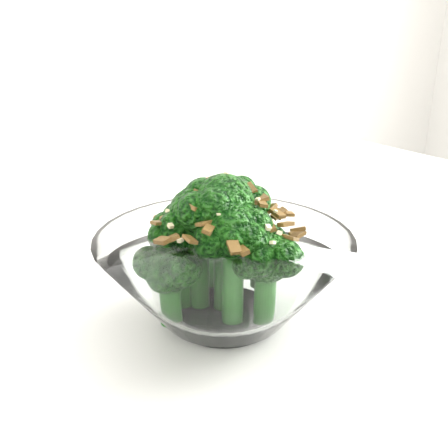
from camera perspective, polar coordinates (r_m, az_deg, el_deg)
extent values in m
cube|color=white|center=(0.61, 5.02, -5.04)|extent=(1.38, 1.10, 0.04)
cylinder|color=white|center=(1.34, 14.13, -8.36)|extent=(0.04, 0.04, 0.71)
cylinder|color=white|center=(0.47, 0.00, -10.41)|extent=(0.09, 0.09, 0.01)
cylinder|color=#1E5C18|center=(0.50, -0.97, -4.60)|extent=(0.02, 0.02, 0.05)
sphere|color=#1A5C11|center=(0.48, -0.99, -1.08)|extent=(0.04, 0.04, 0.04)
cylinder|color=#1E5C18|center=(0.46, -4.90, -6.19)|extent=(0.02, 0.02, 0.06)
sphere|color=#1A5C11|center=(0.44, -5.06, -1.56)|extent=(0.05, 0.05, 0.05)
cylinder|color=#1E5C18|center=(0.45, 0.00, -4.72)|extent=(0.02, 0.02, 0.09)
sphere|color=#1A5C11|center=(0.42, 0.00, 2.24)|extent=(0.05, 0.05, 0.05)
cylinder|color=#1E5C18|center=(0.49, 4.12, -4.84)|extent=(0.02, 0.02, 0.04)
sphere|color=#1A5C11|center=(0.48, 4.22, -1.44)|extent=(0.04, 0.04, 0.04)
cylinder|color=#1E5C18|center=(0.43, 1.00, -6.97)|extent=(0.02, 0.02, 0.07)
sphere|color=#1A5C11|center=(0.41, 1.04, -0.88)|extent=(0.05, 0.05, 0.05)
cylinder|color=#1E5C18|center=(0.44, -6.15, -8.82)|extent=(0.02, 0.02, 0.04)
sphere|color=#1A5C11|center=(0.42, -6.31, -5.14)|extent=(0.04, 0.04, 0.04)
cylinder|color=#1E5C18|center=(0.45, -2.88, -5.08)|extent=(0.02, 0.02, 0.08)
sphere|color=#1A5C11|center=(0.43, -3.01, 1.05)|extent=(0.05, 0.05, 0.05)
cylinder|color=#1E5C18|center=(0.47, 1.09, -3.82)|extent=(0.02, 0.02, 0.08)
sphere|color=#1A5C11|center=(0.45, 1.13, 2.24)|extent=(0.05, 0.05, 0.05)
cylinder|color=#1E5C18|center=(0.43, 4.70, -8.30)|extent=(0.02, 0.02, 0.05)
sphere|color=#1A5C11|center=(0.41, 4.85, -3.71)|extent=(0.05, 0.05, 0.05)
cube|color=olive|center=(0.44, -4.92, 2.38)|extent=(0.01, 0.01, 0.01)
cube|color=olive|center=(0.38, 1.17, -2.66)|extent=(0.01, 0.01, 0.01)
cube|color=olive|center=(0.38, 2.12, -3.05)|extent=(0.01, 0.01, 0.01)
cube|color=olive|center=(0.45, -5.39, 1.48)|extent=(0.02, 0.02, 0.01)
cube|color=olive|center=(0.44, 5.28, 1.67)|extent=(0.02, 0.01, 0.01)
cube|color=olive|center=(0.49, 0.49, 1.95)|extent=(0.01, 0.02, 0.01)
cube|color=olive|center=(0.43, 3.05, 4.03)|extent=(0.01, 0.02, 0.01)
cube|color=olive|center=(0.44, -3.68, 2.73)|extent=(0.01, 0.02, 0.01)
cube|color=olive|center=(0.48, 0.02, 2.50)|extent=(0.02, 0.01, 0.01)
cube|color=olive|center=(0.43, 6.09, 1.24)|extent=(0.01, 0.02, 0.01)
cube|color=olive|center=(0.47, 6.42, 1.11)|extent=(0.02, 0.02, 0.01)
cube|color=olive|center=(0.39, -2.28, 0.10)|extent=(0.01, 0.01, 0.01)
cube|color=olive|center=(0.41, 7.54, -1.56)|extent=(0.01, 0.02, 0.01)
cube|color=olive|center=(0.44, -6.57, 0.79)|extent=(0.01, 0.01, 0.01)
cube|color=olive|center=(0.43, 8.37, -1.08)|extent=(0.02, 0.01, 0.01)
cube|color=olive|center=(0.40, 5.30, -0.34)|extent=(0.01, 0.01, 0.01)
cube|color=olive|center=(0.45, 4.67, 1.93)|extent=(0.01, 0.02, 0.01)
cube|color=olive|center=(0.40, -5.80, -1.55)|extent=(0.01, 0.02, 0.01)
cube|color=olive|center=(0.40, -7.02, -1.87)|extent=(0.01, 0.02, 0.01)
cube|color=olive|center=(0.40, -3.23, 1.91)|extent=(0.01, 0.01, 0.01)
cube|color=olive|center=(0.42, -2.41, 3.43)|extent=(0.02, 0.02, 0.01)
cube|color=olive|center=(0.42, 4.38, 2.36)|extent=(0.01, 0.02, 0.00)
cube|color=olive|center=(0.45, 7.21, 1.17)|extent=(0.01, 0.01, 0.01)
cube|color=olive|center=(0.44, -0.52, 4.02)|extent=(0.02, 0.02, 0.01)
cube|color=olive|center=(0.47, -2.81, 2.58)|extent=(0.01, 0.02, 0.01)
cube|color=olive|center=(0.42, 3.83, 2.45)|extent=(0.01, 0.01, 0.01)
cube|color=olive|center=(0.43, 8.47, -0.60)|extent=(0.02, 0.01, 0.01)
cube|color=olive|center=(0.46, 4.54, 2.29)|extent=(0.01, 0.01, 0.01)
cube|color=olive|center=(0.44, 6.27, 1.36)|extent=(0.01, 0.02, 0.01)
cube|color=olive|center=(0.44, 3.27, 3.74)|extent=(0.01, 0.01, 0.01)
cube|color=olive|center=(0.41, 0.28, 4.29)|extent=(0.02, 0.01, 0.01)
cube|color=olive|center=(0.47, -2.52, 2.80)|extent=(0.01, 0.01, 0.01)
cube|color=olive|center=(0.39, -3.91, -1.76)|extent=(0.01, 0.02, 0.01)
cube|color=olive|center=(0.42, -1.90, 4.40)|extent=(0.02, 0.01, 0.00)
cube|color=olive|center=(0.38, -1.81, -0.63)|extent=(0.01, 0.01, 0.01)
cube|color=olive|center=(0.45, -6.35, 1.04)|extent=(0.01, 0.01, 0.01)
cube|color=olive|center=(0.42, -7.46, 0.15)|extent=(0.02, 0.01, 0.01)
cube|color=olive|center=(0.41, 7.09, -0.02)|extent=(0.01, 0.01, 0.01)
cube|color=olive|center=(0.43, 4.38, 3.00)|extent=(0.01, 0.01, 0.01)
cube|color=olive|center=(0.43, -4.52, 2.52)|extent=(0.01, 0.01, 0.01)
cube|color=olive|center=(0.46, 6.32, 1.19)|extent=(0.02, 0.01, 0.01)
cube|color=olive|center=(0.45, 3.01, 3.22)|extent=(0.01, 0.01, 0.01)
cube|color=olive|center=(0.43, -1.11, 4.96)|extent=(0.01, 0.02, 0.01)
cube|color=olive|center=(0.44, -3.45, 3.34)|extent=(0.01, 0.02, 0.01)
cube|color=olive|center=(0.42, 8.22, -1.30)|extent=(0.01, 0.02, 0.01)
cube|color=olive|center=(0.45, -7.58, 0.89)|extent=(0.01, 0.01, 0.01)
cube|color=beige|center=(0.39, 1.82, 1.39)|extent=(0.01, 0.01, 0.00)
cube|color=beige|center=(0.44, 0.98, 4.08)|extent=(0.01, 0.01, 0.00)
cube|color=beige|center=(0.48, -0.91, 2.87)|extent=(0.01, 0.01, 0.00)
cube|color=beige|center=(0.43, -6.31, 1.45)|extent=(0.01, 0.01, 0.00)
cube|color=beige|center=(0.46, 4.19, 2.28)|extent=(0.01, 0.01, 0.01)
cube|color=beige|center=(0.40, 3.30, 0.41)|extent=(0.01, 0.01, 0.00)
cube|color=beige|center=(0.42, 3.87, 2.83)|extent=(0.01, 0.00, 0.00)
cube|color=beige|center=(0.46, 0.03, 3.66)|extent=(0.00, 0.00, 0.00)
cube|color=beige|center=(0.41, -1.77, 4.00)|extent=(0.01, 0.01, 0.00)
cube|color=beige|center=(0.41, -1.45, 4.11)|extent=(0.00, 0.01, 0.00)
cube|color=beige|center=(0.47, -1.81, 2.65)|extent=(0.01, 0.00, 0.00)
cube|color=beige|center=(0.47, -4.71, 2.35)|extent=(0.00, 0.00, 0.00)
cube|color=beige|center=(0.45, -0.73, 3.95)|extent=(0.00, 0.00, 0.00)
cube|color=beige|center=(0.43, 0.46, 4.95)|extent=(0.01, 0.01, 0.00)
cube|color=beige|center=(0.45, 0.72, 4.18)|extent=(0.01, 0.01, 0.00)
cube|color=beige|center=(0.39, -5.02, -1.89)|extent=(0.01, 0.01, 0.00)
cube|color=beige|center=(0.41, 6.32, -1.10)|extent=(0.01, 0.01, 0.01)
cube|color=beige|center=(0.45, -2.49, 3.78)|extent=(0.00, 0.00, 0.00)
cube|color=beige|center=(0.41, -6.13, -0.20)|extent=(0.01, 0.01, 0.01)
cube|color=beige|center=(0.39, -0.54, 1.11)|extent=(0.01, 0.01, 0.00)
cube|color=beige|center=(0.40, 5.00, -0.38)|extent=(0.01, 0.01, 0.01)
cube|color=beige|center=(0.39, 2.00, 0.19)|extent=(0.01, 0.01, 0.01)
cube|color=beige|center=(0.42, 0.24, 5.78)|extent=(0.01, 0.01, 0.00)
cube|color=beige|center=(0.41, 5.49, 0.32)|extent=(0.00, 0.00, 0.00)
cube|color=beige|center=(0.46, 6.68, 0.91)|extent=(0.00, 0.00, 0.00)
cube|color=beige|center=(0.39, 5.59, -2.13)|extent=(0.01, 0.01, 0.00)
cube|color=beige|center=(0.43, 5.91, 1.44)|extent=(0.00, 0.00, 0.00)
cube|color=beige|center=(0.42, -4.09, 2.65)|extent=(0.01, 0.01, 0.00)
cube|color=beige|center=(0.41, -3.78, 2.82)|extent=(0.01, 0.01, 0.00)
cube|color=beige|center=(0.48, 2.17, 2.54)|extent=(0.00, 0.00, 0.00)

